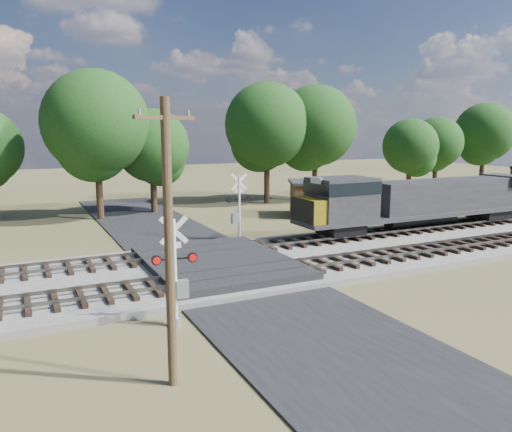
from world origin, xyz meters
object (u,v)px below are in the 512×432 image
utility_pole (169,239)px  equipment_shed (316,198)px  crossing_signal_far (238,213)px  crossing_signal_near (178,281)px

utility_pole → equipment_shed: bearing=26.9°
crossing_signal_far → equipment_shed: 11.67m
equipment_shed → crossing_signal_far: bearing=-123.7°
crossing_signal_near → crossing_signal_far: crossing_signal_far is taller
crossing_signal_near → equipment_shed: crossing_signal_near is taller
crossing_signal_near → crossing_signal_far: 14.49m
crossing_signal_near → crossing_signal_far: (7.78, 12.23, 0.13)m
crossing_signal_near → utility_pole: 4.99m
equipment_shed → utility_pole: bearing=-106.1°
crossing_signal_near → equipment_shed: bearing=53.5°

